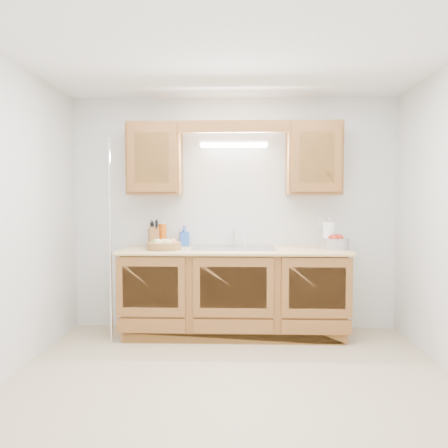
{
  "coord_description": "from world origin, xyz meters",
  "views": [
    {
      "loc": [
        0.04,
        -3.26,
        1.39
      ],
      "look_at": [
        -0.09,
        0.85,
        1.17
      ],
      "focal_mm": 35.0,
      "sensor_mm": 36.0,
      "label": 1
    }
  ],
  "objects_px": {
    "knife_block": "(154,237)",
    "apple_bowl": "(335,243)",
    "fruit_basket": "(164,245)",
    "paper_towel": "(329,235)"
  },
  "relations": [
    {
      "from": "apple_bowl",
      "to": "paper_towel",
      "type": "bearing_deg",
      "value": 131.64
    },
    {
      "from": "fruit_basket",
      "to": "apple_bowl",
      "type": "relative_size",
      "value": 1.24
    },
    {
      "from": "fruit_basket",
      "to": "paper_towel",
      "type": "height_order",
      "value": "paper_towel"
    },
    {
      "from": "knife_block",
      "to": "paper_towel",
      "type": "height_order",
      "value": "paper_towel"
    },
    {
      "from": "knife_block",
      "to": "paper_towel",
      "type": "distance_m",
      "value": 1.83
    },
    {
      "from": "paper_towel",
      "to": "apple_bowl",
      "type": "bearing_deg",
      "value": -48.36
    },
    {
      "from": "fruit_basket",
      "to": "apple_bowl",
      "type": "height_order",
      "value": "apple_bowl"
    },
    {
      "from": "knife_block",
      "to": "apple_bowl",
      "type": "height_order",
      "value": "knife_block"
    },
    {
      "from": "paper_towel",
      "to": "knife_block",
      "type": "bearing_deg",
      "value": 177.76
    },
    {
      "from": "knife_block",
      "to": "apple_bowl",
      "type": "relative_size",
      "value": 1.02
    }
  ]
}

